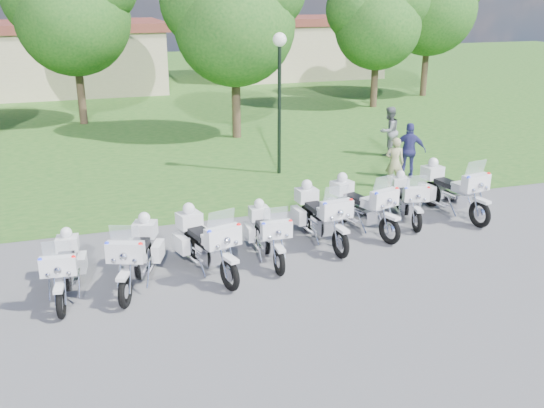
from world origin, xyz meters
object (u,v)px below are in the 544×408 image
object	(u,v)px
motorcycle_0	(65,267)
motorcycle_7	(452,189)
motorcycle_3	(267,233)
motorcycle_1	(137,254)
motorcycle_5	(361,205)
lamp_post	(280,70)
motorcycle_6	(407,198)
bystander_a	(395,163)
motorcycle_2	(206,242)
motorcycle_4	(320,215)
bystander_c	(409,151)
bystander_b	(389,131)

from	to	relation	value
motorcycle_0	motorcycle_7	distance (m)	10.23
motorcycle_3	motorcycle_1	bearing A→B (deg)	8.93
motorcycle_3	motorcycle_7	distance (m)	5.81
motorcycle_3	motorcycle_5	world-z (taller)	motorcycle_5
motorcycle_7	lamp_post	xyz separation A→B (m)	(-3.23, 5.23, 2.72)
motorcycle_6	motorcycle_7	bearing A→B (deg)	-168.36
motorcycle_5	motorcycle_7	world-z (taller)	motorcycle_7
motorcycle_7	motorcycle_3	bearing A→B (deg)	2.65
bystander_a	motorcycle_2	bearing A→B (deg)	53.39
motorcycle_1	motorcycle_4	distance (m)	4.60
motorcycle_1	motorcycle_3	distance (m)	3.00
motorcycle_1	motorcycle_3	world-z (taller)	motorcycle_1
motorcycle_2	bystander_c	xyz separation A→B (m)	(7.84, 4.97, 0.21)
bystander_a	motorcycle_1	bearing A→B (deg)	49.39
motorcycle_1	bystander_a	size ratio (longest dim) A/B	1.44
motorcycle_6	bystander_b	world-z (taller)	bystander_b
motorcycle_1	lamp_post	distance (m)	9.17
motorcycle_3	bystander_a	bearing A→B (deg)	-143.01
motorcycle_7	bystander_c	world-z (taller)	bystander_c
bystander_c	motorcycle_0	bearing A→B (deg)	53.00
motorcycle_3	motorcycle_5	size ratio (longest dim) A/B	0.91
lamp_post	motorcycle_2	bearing A→B (deg)	-120.37
motorcycle_3	bystander_b	bearing A→B (deg)	-132.26
lamp_post	bystander_a	xyz separation A→B (m)	(2.91, -2.60, -2.65)
motorcycle_6	lamp_post	world-z (taller)	lamp_post
motorcycle_5	lamp_post	world-z (taller)	lamp_post
motorcycle_1	bystander_c	distance (m)	10.63
lamp_post	bystander_b	distance (m)	5.38
motorcycle_2	motorcycle_7	size ratio (longest dim) A/B	0.95
motorcycle_0	lamp_post	bearing A→B (deg)	-128.27
motorcycle_4	motorcycle_6	world-z (taller)	motorcycle_4
motorcycle_2	motorcycle_5	size ratio (longest dim) A/B	1.01
bystander_a	motorcycle_4	bearing A→B (deg)	63.18
motorcycle_5	motorcycle_3	bearing A→B (deg)	1.26
bystander_a	motorcycle_6	bearing A→B (deg)	90.50
bystander_a	bystander_b	world-z (taller)	bystander_b
bystander_a	bystander_c	bearing A→B (deg)	-117.36
motorcycle_2	bystander_b	world-z (taller)	bystander_b
motorcycle_7	lamp_post	size ratio (longest dim) A/B	0.56
motorcycle_2	motorcycle_3	distance (m)	1.52
motorcycle_3	bystander_c	xyz separation A→B (m)	(6.35, 4.69, 0.29)
motorcycle_4	motorcycle_2	bearing A→B (deg)	10.08
motorcycle_0	bystander_a	bearing A→B (deg)	-149.64
motorcycle_0	motorcycle_2	bearing A→B (deg)	-169.54
bystander_b	bystander_c	xyz separation A→B (m)	(-0.74, -2.77, -0.00)
motorcycle_3	bystander_a	xyz separation A→B (m)	(5.36, 3.86, 0.18)
motorcycle_0	motorcycle_1	xyz separation A→B (m)	(1.44, 0.08, 0.06)
motorcycle_6	motorcycle_5	bearing A→B (deg)	25.15
motorcycle_6	lamp_post	bearing A→B (deg)	-58.14
motorcycle_3	bystander_b	xyz separation A→B (m)	(7.09, 7.46, 0.29)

